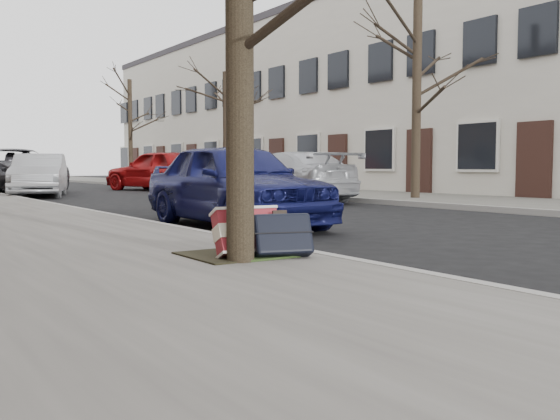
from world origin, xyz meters
TOP-DOWN VIEW (x-y plane):
  - ground at (0.00, 0.00)m, footprint 120.00×120.00m
  - far_sidewalk at (7.80, 15.00)m, footprint 4.00×70.00m
  - house_far at (13.15, 16.00)m, footprint 6.70×40.00m
  - dirt_patch at (-2.00, 1.20)m, footprint 0.85×0.85m
  - suitcase_red at (-1.96, 1.03)m, footprint 0.62×0.39m
  - suitcase_navy at (-1.72, 0.83)m, footprint 0.59×0.45m
  - car_near_front at (0.00, 4.64)m, footprint 1.60×3.91m
  - car_near_mid at (-0.15, 16.40)m, footprint 2.61×4.27m
  - car_near_back at (0.08, 21.05)m, footprint 2.93×5.88m
  - car_far_front at (4.67, 9.86)m, footprint 2.02×4.59m
  - car_far_back at (4.81, 18.82)m, footprint 3.25×5.01m
  - tree_far_a at (7.20, 7.72)m, footprint 0.23×0.23m
  - tree_far_b at (7.20, 17.78)m, footprint 0.21×0.21m
  - tree_far_c at (7.20, 28.01)m, footprint 0.23×0.23m

SIDE VIEW (x-z plane):
  - ground at x=0.00m, z-range 0.00..0.00m
  - far_sidewalk at x=7.80m, z-range 0.00..0.12m
  - dirt_patch at x=-2.00m, z-range 0.12..0.14m
  - suitcase_navy at x=-1.72m, z-range 0.12..0.53m
  - suitcase_red at x=-1.96m, z-range 0.12..0.57m
  - car_far_front at x=4.67m, z-range 0.00..1.31m
  - car_near_front at x=0.00m, z-range 0.00..1.33m
  - car_near_mid at x=-0.15m, z-range 0.00..1.33m
  - car_far_back at x=4.81m, z-range 0.00..1.59m
  - car_near_back at x=0.08m, z-range 0.00..1.60m
  - tree_far_b at x=7.20m, z-range 0.12..4.61m
  - tree_far_a at x=7.20m, z-range 0.12..5.17m
  - tree_far_c at x=7.20m, z-range 0.12..5.48m
  - house_far at x=13.15m, z-range 0.00..7.20m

